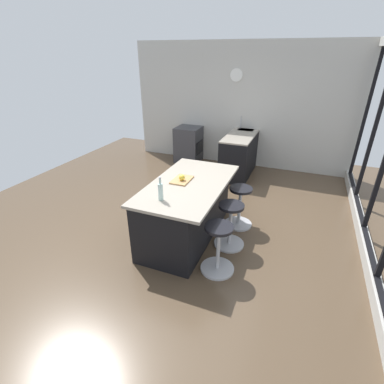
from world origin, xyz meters
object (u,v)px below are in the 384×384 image
at_px(apple_yellow, 182,178).
at_px(water_bottle, 161,191).
at_px(kitchen_island, 186,209).
at_px(stool_by_window, 239,208).
at_px(stool_middle, 230,226).
at_px(cutting_board, 182,180).
at_px(oven_range, 189,144).
at_px(stool_near_camera, 218,250).

xyz_separation_m(apple_yellow, water_bottle, (0.61, -0.02, 0.06)).
height_order(kitchen_island, water_bottle, water_bottle).
height_order(stool_by_window, water_bottle, water_bottle).
bearing_deg(stool_middle, stool_by_window, 180.00).
xyz_separation_m(kitchen_island, stool_by_window, (-0.58, 0.69, -0.13)).
relative_size(stool_by_window, cutting_board, 1.87).
bearing_deg(stool_middle, water_bottle, -51.82).
bearing_deg(oven_range, kitchen_island, 21.79).
height_order(oven_range, kitchen_island, kitchen_island).
relative_size(stool_middle, cutting_board, 1.87).
bearing_deg(cutting_board, stool_near_camera, 50.79).
relative_size(cutting_board, water_bottle, 1.15).
xyz_separation_m(stool_by_window, stool_near_camera, (1.16, 0.00, 0.00)).
bearing_deg(kitchen_island, stool_near_camera, 49.78).
distance_m(apple_yellow, water_bottle, 0.61).
bearing_deg(water_bottle, cutting_board, 179.80).
bearing_deg(kitchen_island, oven_range, -158.21).
relative_size(kitchen_island, cutting_board, 5.13).
xyz_separation_m(kitchen_island, apple_yellow, (-0.01, -0.06, 0.50)).
xyz_separation_m(oven_range, apple_yellow, (3.10, 1.18, 0.51)).
bearing_deg(oven_range, apple_yellow, 20.85).
xyz_separation_m(stool_by_window, cutting_board, (0.54, -0.77, 0.59)).
bearing_deg(cutting_board, stool_middle, 86.71).
relative_size(oven_range, apple_yellow, 10.01).
height_order(stool_near_camera, apple_yellow, apple_yellow).
bearing_deg(oven_range, stool_near_camera, 27.60).
bearing_deg(stool_middle, apple_yellow, -90.55).
height_order(oven_range, stool_middle, oven_range).
relative_size(cutting_board, apple_yellow, 4.09).
distance_m(kitchen_island, apple_yellow, 0.51).
distance_m(stool_by_window, stool_middle, 0.58).
bearing_deg(apple_yellow, stool_by_window, 127.48).
bearing_deg(kitchen_island, stool_by_window, 130.22).
distance_m(stool_near_camera, cutting_board, 1.15).
xyz_separation_m(oven_range, stool_by_window, (2.53, 1.93, -0.12)).
bearing_deg(stool_near_camera, stool_by_window, 180.00).
xyz_separation_m(kitchen_island, stool_near_camera, (0.58, 0.69, -0.13)).
distance_m(kitchen_island, stool_near_camera, 0.91).
relative_size(oven_range, stool_middle, 1.31).
distance_m(stool_near_camera, apple_yellow, 1.15).
height_order(stool_near_camera, water_bottle, water_bottle).
xyz_separation_m(oven_range, cutting_board, (3.07, 1.16, 0.46)).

